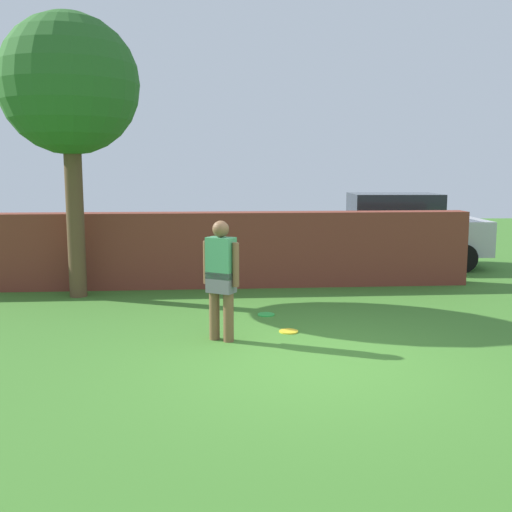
% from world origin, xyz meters
% --- Properties ---
extents(ground_plane, '(40.00, 40.00, 0.00)m').
position_xyz_m(ground_plane, '(0.00, 0.00, 0.00)').
color(ground_plane, '#3D7528').
extents(brick_wall, '(10.67, 0.50, 1.46)m').
position_xyz_m(brick_wall, '(-1.50, 4.75, 0.73)').
color(brick_wall, brown).
rests_on(brick_wall, ground).
extents(tree, '(2.41, 2.41, 4.94)m').
position_xyz_m(tree, '(-3.62, 4.04, 3.69)').
color(tree, brown).
rests_on(tree, ground).
extents(person, '(0.47, 0.38, 1.62)m').
position_xyz_m(person, '(-1.09, 1.04, 0.90)').
color(person, brown).
rests_on(person, ground).
extents(car, '(4.30, 2.14, 1.72)m').
position_xyz_m(car, '(3.08, 6.92, 0.86)').
color(car, '#B7B7BC').
rests_on(car, ground).
extents(frisbee_green, '(0.27, 0.27, 0.02)m').
position_xyz_m(frisbee_green, '(-0.36, 2.38, 0.01)').
color(frisbee_green, green).
rests_on(frisbee_green, ground).
extents(frisbee_yellow, '(0.27, 0.27, 0.02)m').
position_xyz_m(frisbee_yellow, '(-0.13, 1.37, 0.01)').
color(frisbee_yellow, yellow).
rests_on(frisbee_yellow, ground).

